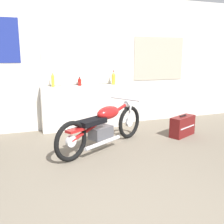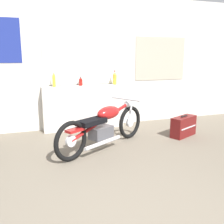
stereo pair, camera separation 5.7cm
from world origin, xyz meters
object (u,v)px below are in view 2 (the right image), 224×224
bottle_center (115,78)px  motorcycle_red (104,125)px  bottle_left_center (81,82)px  bottle_leftmost (54,80)px  hard_case_darkred (183,126)px

bottle_center → motorcycle_red: size_ratio=0.16×
motorcycle_red → bottle_center: bearing=63.0°
bottle_left_center → bottle_center: bearing=-3.1°
bottle_center → bottle_leftmost: bearing=-179.2°
bottle_center → motorcycle_red: 1.59m
bottle_leftmost → bottle_left_center: bearing=6.1°
hard_case_darkred → bottle_leftmost: bearing=153.8°
bottle_left_center → motorcycle_red: (0.09, -1.33, -0.61)m
bottle_leftmost → motorcycle_red: bottle_leftmost is taller
bottle_left_center → bottle_center: (0.74, -0.04, 0.05)m
bottle_leftmost → hard_case_darkred: bottle_leftmost is taller
bottle_center → hard_case_darkred: bottle_center is taller
hard_case_darkred → motorcycle_red: bearing=-175.5°
bottle_leftmost → motorcycle_red: size_ratio=0.17×
bottle_leftmost → hard_case_darkred: size_ratio=0.50×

